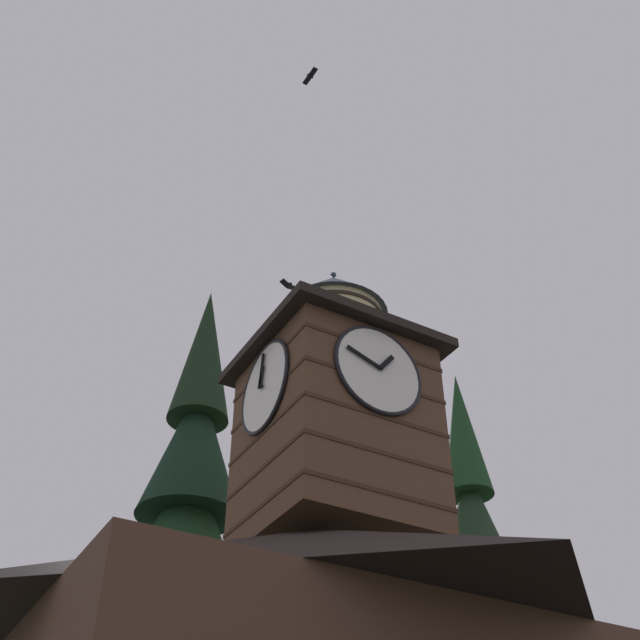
{
  "coord_description": "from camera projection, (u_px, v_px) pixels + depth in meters",
  "views": [
    {
      "loc": [
        7.3,
        12.3,
        1.38
      ],
      "look_at": [
        -0.89,
        -1.95,
        14.07
      ],
      "focal_mm": 45.31,
      "sensor_mm": 36.0,
      "label": 1
    }
  ],
  "objects": [
    {
      "name": "flying_bird_high",
      "position": [
        310.0,
        76.0,
        23.49
      ],
      "size": [
        0.21,
        0.65,
        0.12
      ],
      "color": "black"
    },
    {
      "name": "clock_tower",
      "position": [
        335.0,
        414.0,
        19.49
      ],
      "size": [
        4.45,
        4.45,
        7.93
      ],
      "color": "brown",
      "rests_on": "building_main"
    },
    {
      "name": "flying_bird_low",
      "position": [
        289.0,
        285.0,
        23.37
      ],
      "size": [
        0.59,
        0.31,
        0.15
      ],
      "color": "black"
    }
  ]
}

